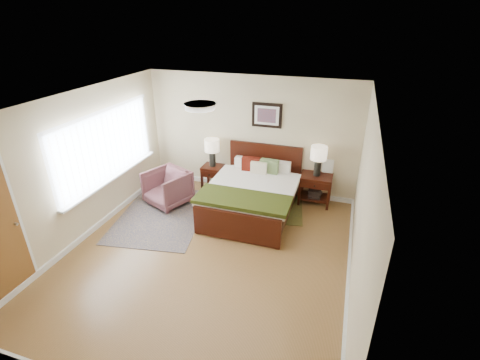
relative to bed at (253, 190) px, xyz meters
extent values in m
plane|color=brown|center=(-0.34, -1.50, -0.51)|extent=(5.00, 5.00, 0.00)
cube|color=beige|center=(-0.34, 1.00, 0.74)|extent=(4.50, 0.04, 2.50)
cube|color=beige|center=(-0.34, -4.00, 0.74)|extent=(4.50, 0.04, 2.50)
cube|color=beige|center=(-2.59, -1.50, 0.74)|extent=(0.04, 5.00, 2.50)
cube|color=beige|center=(1.91, -1.50, 0.74)|extent=(0.04, 5.00, 2.50)
cube|color=white|center=(-0.34, -1.50, 1.99)|extent=(4.50, 5.00, 0.02)
cube|color=silver|center=(-2.57, -0.80, 0.89)|extent=(0.02, 2.72, 1.32)
cube|color=silver|center=(-2.55, -0.80, 0.89)|extent=(0.01, 2.60, 1.20)
cube|color=silver|center=(-2.52, -0.80, 0.26)|extent=(0.10, 2.72, 0.04)
cylinder|color=#999999|center=(-2.54, -2.87, 0.49)|extent=(0.04, 0.04, 0.04)
cylinder|color=white|center=(-0.34, -1.50, 1.95)|extent=(0.40, 0.40, 0.07)
cylinder|color=beige|center=(-0.34, -1.50, 1.99)|extent=(0.44, 0.44, 0.01)
cube|color=#361408|center=(0.00, 0.96, 0.06)|extent=(1.56, 0.06, 1.09)
cube|color=#361408|center=(0.00, -1.01, -0.21)|extent=(1.56, 0.06, 0.55)
cube|color=#361408|center=(-0.74, -0.03, -0.19)|extent=(0.06, 1.95, 0.18)
cube|color=#361408|center=(0.74, -0.03, -0.19)|extent=(0.06, 1.95, 0.18)
cube|color=silver|center=(0.00, -0.03, -0.07)|extent=(1.46, 1.93, 0.21)
cube|color=silver|center=(0.00, -0.13, 0.08)|extent=(1.64, 1.70, 0.10)
cube|color=#2D3810|center=(0.00, -0.65, 0.13)|extent=(1.68, 0.70, 0.07)
cube|color=silver|center=(-0.34, 0.72, 0.22)|extent=(0.49, 0.18, 0.25)
cube|color=silver|center=(0.34, 0.72, 0.22)|extent=(0.49, 0.18, 0.25)
cube|color=#501209|center=(-0.21, 0.60, 0.26)|extent=(0.38, 0.17, 0.31)
cube|color=#5E7543|center=(0.18, 0.60, 0.26)|extent=(0.38, 0.16, 0.31)
cube|color=beige|center=(-0.02, 0.52, 0.24)|extent=(0.34, 0.13, 0.27)
cube|color=black|center=(0.00, 0.97, 1.21)|extent=(0.62, 0.03, 0.50)
cube|color=silver|center=(0.00, 0.95, 1.21)|extent=(0.50, 0.01, 0.38)
cube|color=#A52D23|center=(0.00, 0.94, 1.21)|extent=(0.38, 0.01, 0.28)
cube|color=#361408|center=(-1.14, 0.77, 0.01)|extent=(0.45, 0.41, 0.05)
cube|color=#361408|center=(-1.33, 0.60, -0.26)|extent=(0.05, 0.05, 0.49)
cube|color=#361408|center=(-0.94, 0.60, -0.26)|extent=(0.05, 0.05, 0.49)
cube|color=#361408|center=(-1.33, 0.94, -0.26)|extent=(0.05, 0.05, 0.49)
cube|color=#361408|center=(-0.94, 0.94, -0.26)|extent=(0.05, 0.05, 0.49)
cube|color=#361408|center=(-1.14, 0.58, -0.09)|extent=(0.39, 0.03, 0.14)
cube|color=#361408|center=(1.12, 0.77, 0.10)|extent=(0.64, 0.48, 0.05)
cube|color=#361408|center=(0.83, 0.56, -0.21)|extent=(0.05, 0.05, 0.59)
cube|color=#361408|center=(1.41, 0.56, -0.21)|extent=(0.05, 0.05, 0.59)
cube|color=#361408|center=(0.83, 0.98, -0.21)|extent=(0.05, 0.05, 0.59)
cube|color=#361408|center=(1.41, 0.98, -0.21)|extent=(0.05, 0.05, 0.59)
cube|color=#361408|center=(1.12, 0.54, 0.00)|extent=(0.58, 0.03, 0.14)
cube|color=#361408|center=(1.12, 0.77, -0.37)|extent=(0.58, 0.42, 0.03)
cube|color=black|center=(1.12, 0.77, -0.34)|extent=(0.23, 0.30, 0.03)
cube|color=black|center=(1.12, 0.77, -0.30)|extent=(0.23, 0.30, 0.03)
cube|color=black|center=(1.12, 0.77, -0.27)|extent=(0.23, 0.30, 0.03)
cube|color=black|center=(1.12, 0.77, -0.23)|extent=(0.23, 0.30, 0.03)
cube|color=black|center=(1.12, 0.77, -0.20)|extent=(0.23, 0.30, 0.03)
cylinder|color=black|center=(-1.14, 0.77, 0.20)|extent=(0.14, 0.14, 0.32)
cylinder|color=black|center=(-1.14, 0.77, 0.38)|extent=(0.02, 0.02, 0.06)
cylinder|color=beige|center=(-1.14, 0.77, 0.52)|extent=(0.32, 0.32, 0.26)
cylinder|color=black|center=(1.12, 0.77, 0.29)|extent=(0.14, 0.14, 0.32)
cylinder|color=black|center=(1.12, 0.77, 0.47)|extent=(0.02, 0.02, 0.06)
cylinder|color=beige|center=(1.12, 0.77, 0.61)|extent=(0.32, 0.32, 0.26)
imported|color=brown|center=(-1.75, -0.18, -0.14)|extent=(1.02, 1.03, 0.72)
cube|color=#0B1139|center=(-1.65, -0.64, -0.50)|extent=(1.92, 2.45, 0.01)
cube|color=black|center=(0.56, 0.30, -0.50)|extent=(0.94, 1.25, 0.01)
camera|label=1|loc=(1.59, -5.73, 3.10)|focal=26.00mm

